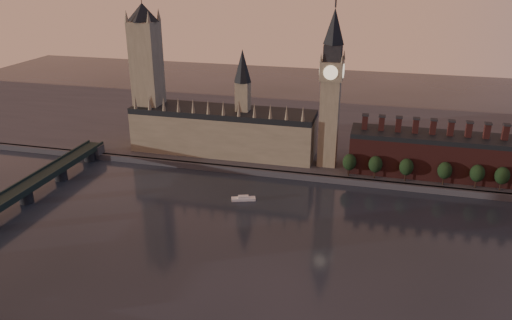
{
  "coord_description": "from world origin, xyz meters",
  "views": [
    {
      "loc": [
        41.01,
        -204.57,
        132.21
      ],
      "look_at": [
        -25.36,
        55.0,
        24.92
      ],
      "focal_mm": 35.0,
      "sensor_mm": 36.0,
      "label": 1
    }
  ],
  "objects_px": {
    "big_ben": "(331,88)",
    "westminster_bridge": "(1,206)",
    "victoria_tower": "(147,72)",
    "river_boat": "(243,199)"
  },
  "relations": [
    {
      "from": "river_boat",
      "to": "westminster_bridge",
      "type": "bearing_deg",
      "value": -175.18
    },
    {
      "from": "big_ben",
      "to": "river_boat",
      "type": "relative_size",
      "value": 7.25
    },
    {
      "from": "victoria_tower",
      "to": "river_boat",
      "type": "distance_m",
      "value": 123.11
    },
    {
      "from": "victoria_tower",
      "to": "westminster_bridge",
      "type": "bearing_deg",
      "value": -106.56
    },
    {
      "from": "big_ben",
      "to": "westminster_bridge",
      "type": "xyz_separation_m",
      "value": [
        -165.0,
        -112.7,
        -49.39
      ]
    },
    {
      "from": "westminster_bridge",
      "to": "river_boat",
      "type": "distance_m",
      "value": 134.33
    },
    {
      "from": "big_ben",
      "to": "westminster_bridge",
      "type": "height_order",
      "value": "big_ben"
    },
    {
      "from": "victoria_tower",
      "to": "river_boat",
      "type": "xyz_separation_m",
      "value": [
        87.88,
        -63.8,
        -58.0
      ]
    },
    {
      "from": "big_ben",
      "to": "westminster_bridge",
      "type": "relative_size",
      "value": 0.54
    },
    {
      "from": "westminster_bridge",
      "to": "river_boat",
      "type": "height_order",
      "value": "westminster_bridge"
    }
  ]
}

